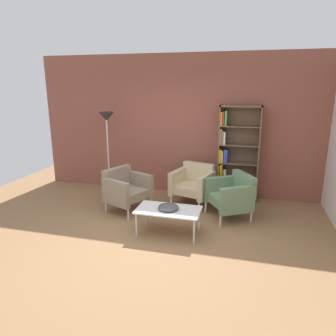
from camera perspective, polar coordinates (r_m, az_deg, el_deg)
The scene contains 9 objects.
ground_plane at distance 4.71m, azimuth -3.61°, elevation -13.78°, with size 8.32×8.32×0.00m, color olive.
brick_back_panel at distance 6.56m, azimuth 2.97°, elevation 7.82°, with size 6.40×0.12×2.90m, color brown.
bookshelf_tall at distance 6.31m, azimuth 12.08°, elevation 2.32°, with size 0.80×0.30×1.90m.
coffee_table_low at distance 4.87m, azimuth 0.07°, elevation -7.96°, with size 1.00×0.56×0.40m.
decorative_bowl at distance 4.84m, azimuth 0.07°, elevation -7.24°, with size 0.32×0.32×0.05m.
armchair_near_window at distance 5.80m, azimuth -7.80°, elevation -3.78°, with size 0.88×0.91×0.78m.
armchair_spare_guest at distance 6.06m, azimuth 4.71°, elevation -2.85°, with size 0.87×0.82×0.78m.
armchair_corner_red at distance 5.54m, azimuth 11.68°, elevation -4.85°, with size 0.92×0.94×0.78m.
floor_lamp_torchiere at distance 6.59m, azimuth -11.23°, elevation 7.57°, with size 0.32×0.32×1.74m.
Camera 1 is at (1.33, -3.92, 2.26)m, focal length 33.05 mm.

